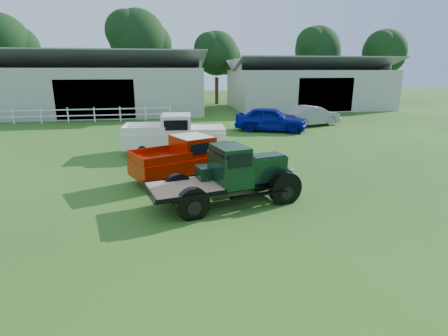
{
  "coord_description": "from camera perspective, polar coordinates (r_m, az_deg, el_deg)",
  "views": [
    {
      "loc": [
        -1.7,
        -9.46,
        4.14
      ],
      "look_at": [
        0.2,
        1.2,
        1.05
      ],
      "focal_mm": 28.0,
      "sensor_mm": 36.0,
      "label": 1
    }
  ],
  "objects": [
    {
      "name": "tree_c",
      "position": [
        42.98,
        -1.21,
        16.39
      ],
      "size": [
        5.4,
        5.4,
        9.0
      ],
      "primitive_type": null,
      "color": "black",
      "rests_on": "ground"
    },
    {
      "name": "shed_left",
      "position": [
        35.87,
        -19.12,
        12.93
      ],
      "size": [
        18.8,
        10.2,
        5.6
      ],
      "primitive_type": null,
      "color": "#9EA38C",
      "rests_on": "ground"
    },
    {
      "name": "tree_d",
      "position": [
        47.72,
        14.88,
        16.44
      ],
      "size": [
        6.0,
        6.0,
        10.0
      ],
      "primitive_type": null,
      "color": "black",
      "rests_on": "ground"
    },
    {
      "name": "vintage_flatbed",
      "position": [
        10.91,
        0.56,
        -1.17
      ],
      "size": [
        5.0,
        2.9,
        1.86
      ],
      "primitive_type": null,
      "rotation": [
        0.0,
        0.0,
        0.24
      ],
      "color": "black",
      "rests_on": "ground"
    },
    {
      "name": "misc_car_grey",
      "position": [
        27.14,
        14.08,
        8.27
      ],
      "size": [
        4.8,
        2.94,
        1.49
      ],
      "primitive_type": "imported",
      "rotation": [
        0.0,
        0.0,
        1.89
      ],
      "color": "gray",
      "rests_on": "ground"
    },
    {
      "name": "white_pickup",
      "position": [
        17.83,
        -8.06,
        5.49
      ],
      "size": [
        5.34,
        2.37,
        1.91
      ],
      "primitive_type": null,
      "rotation": [
        0.0,
        0.0,
        -0.07
      ],
      "color": "white",
      "rests_on": "ground"
    },
    {
      "name": "red_pickup",
      "position": [
        13.54,
        -5.49,
        1.78
      ],
      "size": [
        4.96,
        3.55,
        1.69
      ],
      "primitive_type": null,
      "rotation": [
        0.0,
        0.0,
        0.43
      ],
      "color": "#A61100",
      "rests_on": "ground"
    },
    {
      "name": "shed_right",
      "position": [
        39.72,
        13.53,
        13.27
      ],
      "size": [
        16.8,
        9.2,
        5.2
      ],
      "primitive_type": null,
      "color": "#9EA38C",
      "rests_on": "ground"
    },
    {
      "name": "ground",
      "position": [
        10.46,
        0.08,
        -7.38
      ],
      "size": [
        120.0,
        120.0,
        0.0
      ],
      "primitive_type": "plane",
      "color": "#2A511F"
    },
    {
      "name": "tree_e",
      "position": [
        49.86,
        24.54,
        15.25
      ],
      "size": [
        5.7,
        5.7,
        9.5
      ],
      "primitive_type": null,
      "color": "black",
      "rests_on": "ground"
    },
    {
      "name": "fence_rail",
      "position": [
        30.33,
        -22.27,
        8.05
      ],
      "size": [
        14.2,
        0.16,
        1.2
      ],
      "primitive_type": null,
      "color": "white",
      "rests_on": "ground"
    },
    {
      "name": "tree_a",
      "position": [
        45.49,
        -32.34,
        14.96
      ],
      "size": [
        6.3,
        6.3,
        10.5
      ],
      "primitive_type": null,
      "color": "black",
      "rests_on": "ground"
    },
    {
      "name": "misc_car_blue",
      "position": [
        24.22,
        7.65,
        7.91
      ],
      "size": [
        5.2,
        3.7,
        1.64
      ],
      "primitive_type": "imported",
      "rotation": [
        0.0,
        0.0,
        1.16
      ],
      "color": "#051085",
      "rests_on": "ground"
    },
    {
      "name": "tree_b",
      "position": [
        43.55,
        -13.81,
        17.6
      ],
      "size": [
        6.9,
        6.9,
        11.5
      ],
      "primitive_type": null,
      "color": "black",
      "rests_on": "ground"
    }
  ]
}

